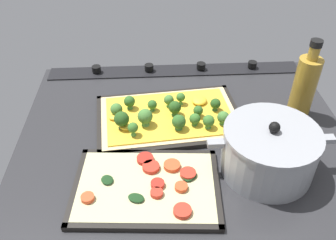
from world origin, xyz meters
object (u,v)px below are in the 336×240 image
(cooking_pot, at_px, (269,151))
(oil_bottle, at_px, (304,86))
(broccoli_pizza, at_px, (168,115))
(baking_tray_back, at_px, (146,188))
(veggie_pizza_back, at_px, (149,185))
(baking_tray_front, at_px, (169,119))

(cooking_pot, distance_m, oil_bottle, 0.25)
(broccoli_pizza, bearing_deg, baking_tray_back, 75.64)
(broccoli_pizza, distance_m, veggie_pizza_back, 0.23)
(baking_tray_back, distance_m, veggie_pizza_back, 0.01)
(baking_tray_back, bearing_deg, oil_bottle, -149.72)
(broccoli_pizza, distance_m, cooking_pot, 0.29)
(cooking_pot, bearing_deg, baking_tray_back, 9.30)
(veggie_pizza_back, bearing_deg, baking_tray_front, -103.89)
(baking_tray_front, relative_size, cooking_pot, 1.45)
(baking_tray_front, height_order, baking_tray_back, same)
(oil_bottle, bearing_deg, cooking_pot, 54.24)
(veggie_pizza_back, xyz_separation_m, oil_bottle, (-0.41, -0.24, 0.08))
(broccoli_pizza, height_order, baking_tray_back, broccoli_pizza)
(baking_tray_back, bearing_deg, broccoli_pizza, -104.36)
(baking_tray_front, distance_m, oil_bottle, 0.36)
(cooking_pot, bearing_deg, baking_tray_front, -42.65)
(oil_bottle, bearing_deg, veggie_pizza_back, 30.42)
(broccoli_pizza, bearing_deg, oil_bottle, -178.11)
(broccoli_pizza, bearing_deg, baking_tray_front, -123.78)
(baking_tray_front, relative_size, broccoli_pizza, 1.07)
(cooking_pot, xyz_separation_m, oil_bottle, (-0.14, -0.20, 0.04))
(baking_tray_front, relative_size, baking_tray_back, 1.23)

